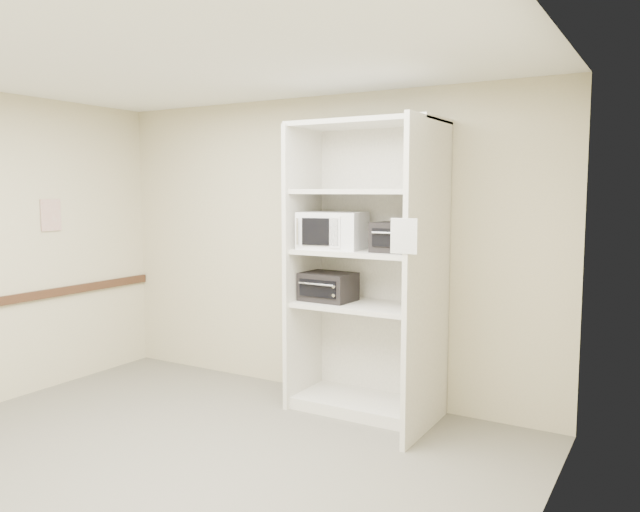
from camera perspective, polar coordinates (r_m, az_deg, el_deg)
The scene contains 10 objects.
floor at distance 4.48m, azimuth -13.79°, elevation -18.64°, with size 4.50×4.00×0.01m, color #686558.
ceiling at distance 4.17m, azimuth -14.75°, elevation 17.48°, with size 4.50×4.00×0.01m, color white.
wall_back at distance 5.70m, azimuth -0.05°, elevation 0.89°, with size 4.50×0.02×2.70m, color #C3B998.
wall_right at distance 3.01m, azimuth 18.04°, elevation -3.97°, with size 0.02×4.00×2.70m, color #C3B998.
shelving_unit at distance 5.16m, azimuth 4.68°, elevation -2.12°, with size 1.24×0.92×2.42m.
microwave at distance 5.23m, azimuth 1.18°, elevation 2.35°, with size 0.52×0.39×0.31m, color white.
toaster_oven_upper at distance 4.97m, azimuth 7.35°, elevation 1.70°, with size 0.41×0.31×0.24m, color black.
toaster_oven_lower at distance 5.33m, azimuth 0.75°, elevation -2.82°, with size 0.43×0.33×0.24m, color black.
paper_sign at distance 4.32m, azimuth 7.67°, elevation 1.82°, with size 0.19×0.01×0.24m, color white.
wall_poster at distance 6.35m, azimuth -23.39°, elevation 3.45°, with size 0.01×0.21×0.30m, color silver.
Camera 1 is at (2.87, -2.91, 1.85)m, focal length 35.00 mm.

